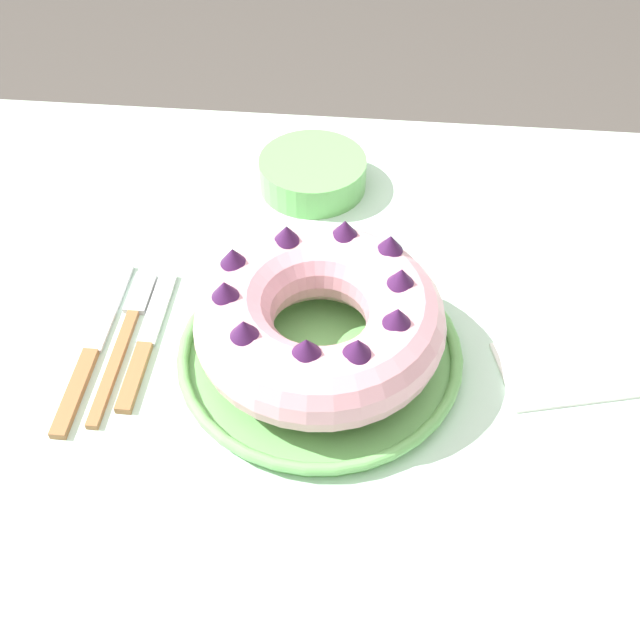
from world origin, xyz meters
TOP-DOWN VIEW (x-y plane):
  - ground_plane at (0.00, 0.00)m, footprint 8.00×8.00m
  - dining_table at (0.00, 0.00)m, footprint 1.22×0.91m
  - serving_dish at (0.02, 0.00)m, footprint 0.29×0.29m
  - bundt_cake at (0.02, 0.00)m, footprint 0.25×0.25m
  - fork at (-0.18, 0.01)m, footprint 0.02×0.21m
  - serving_knife at (-0.21, -0.02)m, footprint 0.02×0.24m
  - cake_knife at (-0.16, -0.00)m, footprint 0.02×0.19m
  - side_bowl at (-0.01, 0.29)m, footprint 0.14×0.14m
  - napkin at (0.27, 0.01)m, footprint 0.14×0.12m

SIDE VIEW (x-z plane):
  - ground_plane at x=0.00m, z-range 0.00..0.00m
  - dining_table at x=0.00m, z-range 0.28..1.05m
  - napkin at x=0.27m, z-range 0.77..0.77m
  - serving_knife at x=-0.21m, z-range 0.77..0.78m
  - cake_knife at x=-0.16m, z-range 0.77..0.78m
  - fork at x=-0.18m, z-range 0.77..0.78m
  - serving_dish at x=0.02m, z-range 0.77..0.79m
  - side_bowl at x=-0.01m, z-range 0.77..0.81m
  - bundt_cake at x=0.02m, z-range 0.78..0.88m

